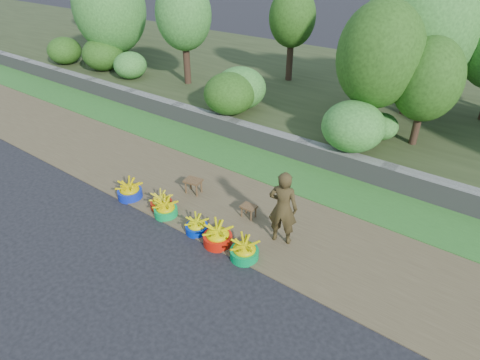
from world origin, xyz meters
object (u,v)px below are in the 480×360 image
Objects in this scene: basin_b at (161,202)px; basin_c at (166,209)px; basin_e at (218,236)px; basin_a at (130,191)px; basin_d at (197,226)px; basin_f at (244,250)px; vendor_woman at (283,208)px; stool_right at (249,208)px; stool_left at (193,182)px.

basin_b is 0.31m from basin_c.
basin_c is 0.89× the size of basin_e.
basin_d is at bearing -0.87° from basin_a.
basin_b reaches higher than basin_d.
basin_e reaches higher than basin_f.
stool_right is at bearing -30.58° from vendor_woman.
basin_d is 1.06× the size of stool_left.
basin_a is at bearing 179.13° from basin_d.
vendor_woman reaches higher than stool_right.
basin_a reaches higher than basin_d.
basin_f reaches higher than basin_b.
vendor_woman is at bearing -14.35° from stool_right.
basin_b is 1.04× the size of basin_d.
basin_a is 1.13m from basin_c.
basin_c is 1.45m from basin_e.
basin_e reaches higher than basin_d.
basin_f is (0.64, -0.02, -0.01)m from basin_e.
basin_e reaches higher than stool_left.
vendor_woman is at bearing 11.79° from basin_a.
basin_c is (0.27, -0.14, 0.01)m from basin_b.
basin_b is 2.37m from basin_f.
basin_a is at bearing -159.30° from stool_right.
basin_a is 0.87m from basin_b.
basin_e is 1.06× the size of basin_f.
basin_b is at bearing -153.98° from stool_right.
basin_f is at bearing -1.41° from basin_a.
stool_left is (-0.11, 0.99, 0.12)m from basin_c.
basin_b is 0.31× the size of vendor_woman.
basin_d reaches higher than stool_right.
basin_a is 1.17× the size of basin_b.
stool_left is (0.16, 0.85, 0.13)m from basin_b.
stool_right is (1.71, 0.83, 0.08)m from basin_b.
basin_d is 0.30× the size of vendor_woman.
basin_e is at bearing -1.29° from basin_a.
stool_left is at bearing 79.23° from basin_b.
basin_a is 1.11× the size of basin_c.
basin_b is at bearing 153.51° from basin_c.
basin_c is at bearing -145.91° from stool_right.
basin_f is at bearing -2.14° from basin_c.
basin_b is 2.78m from vendor_woman.
basin_e reaches higher than basin_a.
basin_e is (0.56, -0.03, 0.04)m from basin_d.
basin_a is at bearing 178.59° from basin_f.
vendor_woman is at bearing 27.28° from basin_d.
vendor_woman reaches higher than basin_a.
stool_right is at bearing 121.98° from basin_f.
basin_d is 0.81× the size of basin_e.
vendor_woman is (2.48, -0.25, 0.48)m from stool_left.
basin_d is (0.89, -0.03, -0.01)m from basin_c.
basin_e is at bearing 178.13° from basin_f.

